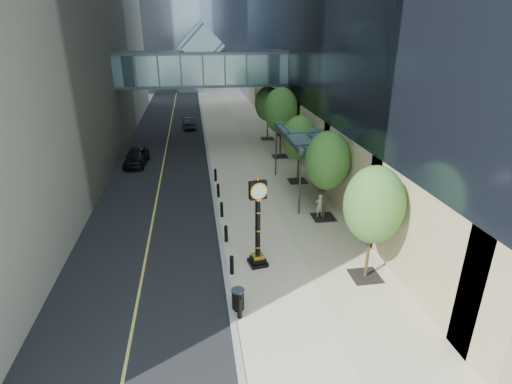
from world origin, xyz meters
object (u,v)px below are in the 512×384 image
street_clock (258,228)px  trash_bin (238,300)px  car_far (189,122)px  pedestrian (320,205)px  car_near (136,157)px

street_clock → trash_bin: size_ratio=5.20×
car_far → trash_bin: bearing=90.7°
street_clock → pedestrian: street_clock is taller
pedestrian → car_far: bearing=-84.1°
street_clock → pedestrian: 6.90m
trash_bin → street_clock: bearing=67.3°
car_far → street_clock: bearing=93.6°
street_clock → car_near: (-7.90, 17.38, -1.34)m
pedestrian → car_near: size_ratio=0.35×
pedestrian → street_clock: bearing=34.5°
pedestrian → car_far: (-8.07, 25.82, -0.14)m
trash_bin → car_far: size_ratio=0.22×
street_clock → car_far: bearing=86.0°
trash_bin → car_near: size_ratio=0.21×
car_near → trash_bin: bearing=-68.0°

